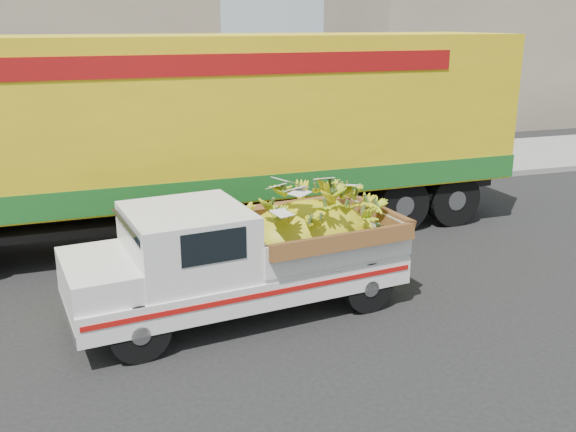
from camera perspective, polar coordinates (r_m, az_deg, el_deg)
name	(u,v)px	position (r m, az deg, el deg)	size (l,w,h in m)	color
ground	(331,306)	(9.58, 3.82, -8.02)	(100.00, 100.00, 0.00)	black
curb	(231,197)	(15.16, -5.07, 1.74)	(60.00, 0.25, 0.15)	gray
sidewalk	(213,177)	(17.15, -6.72, 3.46)	(60.00, 4.00, 0.14)	gray
building_right	(506,47)	(29.02, 18.84, 14.04)	(14.00, 6.00, 6.00)	gray
pickup_truck	(263,251)	(9.18, -2.28, -3.14)	(4.88, 2.29, 1.65)	black
semi_trailer	(216,128)	(12.21, -6.45, 7.82)	(12.02, 2.83, 3.80)	black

